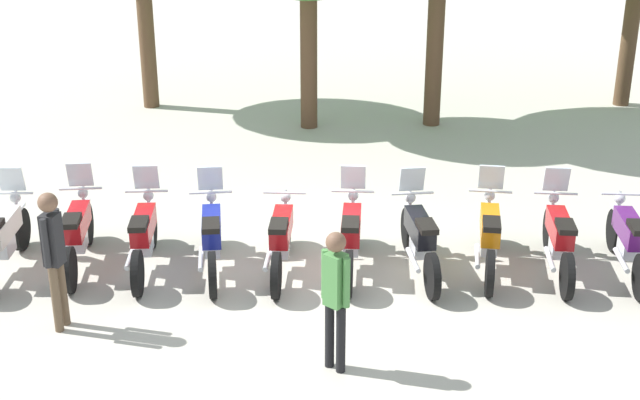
# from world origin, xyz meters

# --- Properties ---
(ground_plane) EXTENTS (80.00, 80.00, 0.00)m
(ground_plane) POSITION_xyz_m (0.00, 0.00, 0.00)
(ground_plane) COLOR #BCB7A8
(motorcycle_0) EXTENTS (0.62, 2.18, 1.37)m
(motorcycle_0) POSITION_xyz_m (-4.38, -0.48, 0.52)
(motorcycle_0) COLOR black
(motorcycle_0) RESTS_ON ground_plane
(motorcycle_1) EXTENTS (0.71, 2.16, 1.37)m
(motorcycle_1) POSITION_xyz_m (-3.41, -0.18, 0.52)
(motorcycle_1) COLOR black
(motorcycle_1) RESTS_ON ground_plane
(motorcycle_2) EXTENTS (0.65, 2.17, 1.37)m
(motorcycle_2) POSITION_xyz_m (-2.44, -0.17, 0.52)
(motorcycle_2) COLOR black
(motorcycle_2) RESTS_ON ground_plane
(motorcycle_3) EXTENTS (0.73, 2.16, 1.37)m
(motorcycle_3) POSITION_xyz_m (-1.47, -0.10, 0.52)
(motorcycle_3) COLOR black
(motorcycle_3) RESTS_ON ground_plane
(motorcycle_4) EXTENTS (0.62, 2.19, 0.99)m
(motorcycle_4) POSITION_xyz_m (-0.49, -0.02, 0.50)
(motorcycle_4) COLOR black
(motorcycle_4) RESTS_ON ground_plane
(motorcycle_5) EXTENTS (0.62, 2.19, 1.37)m
(motorcycle_5) POSITION_xyz_m (0.48, 0.17, 0.52)
(motorcycle_5) COLOR black
(motorcycle_5) RESTS_ON ground_plane
(motorcycle_6) EXTENTS (0.74, 2.16, 1.37)m
(motorcycle_6) POSITION_xyz_m (1.45, 0.20, 0.52)
(motorcycle_6) COLOR black
(motorcycle_6) RESTS_ON ground_plane
(motorcycle_7) EXTENTS (0.62, 2.19, 1.37)m
(motorcycle_7) POSITION_xyz_m (2.43, 0.40, 0.52)
(motorcycle_7) COLOR black
(motorcycle_7) RESTS_ON ground_plane
(motorcycle_8) EXTENTS (0.62, 2.19, 1.37)m
(motorcycle_8) POSITION_xyz_m (3.40, 0.42, 0.52)
(motorcycle_8) COLOR black
(motorcycle_8) RESTS_ON ground_plane
(motorcycle_9) EXTENTS (0.62, 2.19, 0.99)m
(motorcycle_9) POSITION_xyz_m (4.37, 0.49, 0.50)
(motorcycle_9) COLOR black
(motorcycle_9) RESTS_ON ground_plane
(person_0) EXTENTS (0.37, 0.32, 1.73)m
(person_0) POSITION_xyz_m (0.52, -2.47, 1.02)
(person_0) COLOR black
(person_0) RESTS_ON ground_plane
(person_1) EXTENTS (0.27, 0.41, 1.82)m
(person_1) POSITION_xyz_m (-2.99, -1.92, 1.08)
(person_1) COLOR brown
(person_1) RESTS_ON ground_plane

